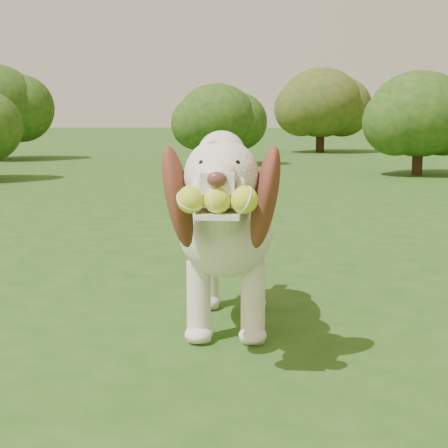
{
  "coord_description": "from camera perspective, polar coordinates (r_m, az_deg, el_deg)",
  "views": [
    {
      "loc": [
        -0.37,
        -2.91,
        0.93
      ],
      "look_at": [
        -0.46,
        -0.33,
        0.51
      ],
      "focal_mm": 55.0,
      "sensor_mm": 36.0,
      "label": 1
    }
  ],
  "objects": [
    {
      "name": "ground",
      "position": [
        3.07,
        8.85,
        -8.43
      ],
      "size": [
        80.0,
        80.0,
        0.0
      ],
      "primitive_type": "plane",
      "color": "#204D16",
      "rests_on": "ground"
    },
    {
      "name": "dog",
      "position": [
        2.88,
        0.3,
        -0.08
      ],
      "size": [
        0.46,
        1.32,
        0.87
      ],
      "rotation": [
        0.0,
        0.0,
        -0.02
      ],
      "color": "white",
      "rests_on": "ground"
    },
    {
      "name": "shrub_c",
      "position": [
        10.63,
        15.94,
        8.79
      ],
      "size": [
        1.49,
        1.49,
        1.54
      ],
      "color": "#382314",
      "rests_on": "ground"
    },
    {
      "name": "shrub_i",
      "position": [
        16.38,
        8.06,
        9.96
      ],
      "size": [
        1.9,
        1.9,
        1.97
      ],
      "color": "#382314",
      "rests_on": "ground"
    },
    {
      "name": "shrub_b",
      "position": [
        12.2,
        -0.61,
        8.86
      ],
      "size": [
        1.39,
        1.39,
        1.44
      ],
      "color": "#382314",
      "rests_on": "ground"
    }
  ]
}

